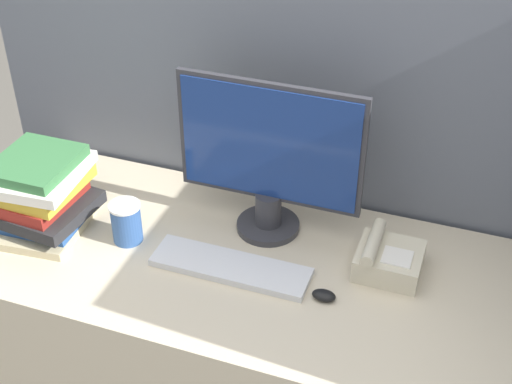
{
  "coord_description": "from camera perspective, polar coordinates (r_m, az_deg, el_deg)",
  "views": [
    {
      "loc": [
        0.52,
        -1.07,
        2.03
      ],
      "look_at": [
        -0.01,
        0.4,
        0.95
      ],
      "focal_mm": 50.0,
      "sensor_mm": 36.0,
      "label": 1
    }
  ],
  "objects": [
    {
      "name": "desk_telephone",
      "position": [
        1.99,
        10.49,
        -5.29
      ],
      "size": [
        0.18,
        0.18,
        0.11
      ],
      "color": "beige",
      "rests_on": "desk"
    },
    {
      "name": "keyboard",
      "position": [
        1.98,
        -2.04,
        -6.01
      ],
      "size": [
        0.45,
        0.12,
        0.02
      ],
      "color": "silver",
      "rests_on": "desk"
    },
    {
      "name": "mouse",
      "position": [
        1.9,
        5.45,
        -8.23
      ],
      "size": [
        0.06,
        0.04,
        0.02
      ],
      "color": "black",
      "rests_on": "desk"
    },
    {
      "name": "coffee_cup",
      "position": [
        2.08,
        -10.33,
        -2.39
      ],
      "size": [
        0.09,
        0.09,
        0.13
      ],
      "color": "#335999",
      "rests_on": "desk"
    },
    {
      "name": "monitor",
      "position": [
        2.0,
        1.06,
        2.49
      ],
      "size": [
        0.54,
        0.19,
        0.48
      ],
      "color": "#333338",
      "rests_on": "desk"
    },
    {
      "name": "desk",
      "position": [
        2.26,
        -0.09,
        -12.77
      ],
      "size": [
        1.64,
        0.72,
        0.72
      ],
      "color": "beige",
      "rests_on": "ground_plane"
    },
    {
      "name": "cubicle_panel_rear",
      "position": [
        2.26,
        3.31,
        1.74
      ],
      "size": [
        2.04,
        0.04,
        1.59
      ],
      "color": "slate",
      "rests_on": "ground_plane"
    },
    {
      "name": "book_stack",
      "position": [
        2.16,
        -16.6,
        -0.16
      ],
      "size": [
        0.27,
        0.31,
        0.24
      ],
      "color": "#C6B78C",
      "rests_on": "desk"
    }
  ]
}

